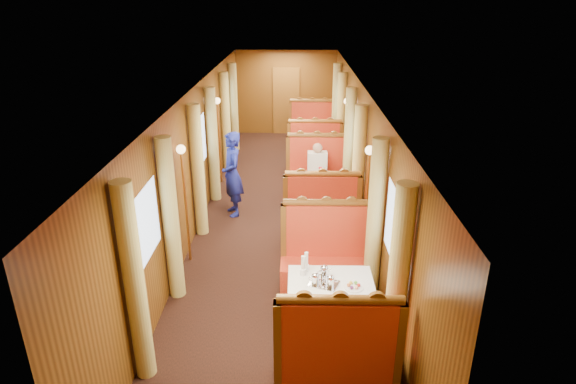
{
  "coord_description": "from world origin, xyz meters",
  "views": [
    {
      "loc": [
        0.31,
        -8.56,
        4.02
      ],
      "look_at": [
        0.19,
        -1.37,
        1.05
      ],
      "focal_mm": 30.0,
      "sensor_mm": 36.0,
      "label": 1
    }
  ],
  "objects_px": {
    "banquette_near_fwd": "(336,360)",
    "rose_vase_mid": "(320,171)",
    "table_far": "(313,145)",
    "tea_tray": "(324,284)",
    "banquette_far_fwd": "(314,155)",
    "banquette_mid_fwd": "(321,218)",
    "steward": "(232,174)",
    "teapot_right": "(330,283)",
    "fruit_plate": "(354,286)",
    "table_mid": "(318,197)",
    "rose_vase_far": "(312,124)",
    "table_near": "(330,306)",
    "banquette_mid_aft": "(317,177)",
    "banquette_near_aft": "(325,261)",
    "teapot_back": "(324,273)",
    "teapot_left": "(315,280)",
    "passenger": "(317,166)",
    "banquette_far_aft": "(312,133)"
  },
  "relations": [
    {
      "from": "banquette_near_aft",
      "to": "banquette_far_fwd",
      "type": "relative_size",
      "value": 1.0
    },
    {
      "from": "teapot_left",
      "to": "rose_vase_mid",
      "type": "xyz_separation_m",
      "value": [
        0.22,
        3.59,
        0.12
      ]
    },
    {
      "from": "banquette_near_fwd",
      "to": "banquette_near_aft",
      "type": "bearing_deg",
      "value": 90.0
    },
    {
      "from": "banquette_near_fwd",
      "to": "rose_vase_far",
      "type": "height_order",
      "value": "banquette_near_fwd"
    },
    {
      "from": "rose_vase_mid",
      "to": "steward",
      "type": "height_order",
      "value": "steward"
    },
    {
      "from": "teapot_right",
      "to": "fruit_plate",
      "type": "relative_size",
      "value": 0.64
    },
    {
      "from": "table_far",
      "to": "tea_tray",
      "type": "height_order",
      "value": "tea_tray"
    },
    {
      "from": "banquette_far_aft",
      "to": "teapot_back",
      "type": "distance_m",
      "value": 7.96
    },
    {
      "from": "banquette_mid_aft",
      "to": "steward",
      "type": "bearing_deg",
      "value": -149.48
    },
    {
      "from": "teapot_right",
      "to": "table_mid",
      "type": "bearing_deg",
      "value": 100.01
    },
    {
      "from": "banquette_near_fwd",
      "to": "rose_vase_mid",
      "type": "distance_m",
      "value": 4.54
    },
    {
      "from": "teapot_right",
      "to": "rose_vase_mid",
      "type": "relative_size",
      "value": 0.43
    },
    {
      "from": "teapot_left",
      "to": "teapot_right",
      "type": "bearing_deg",
      "value": -5.61
    },
    {
      "from": "banquette_far_fwd",
      "to": "rose_vase_mid",
      "type": "bearing_deg",
      "value": -89.5
    },
    {
      "from": "banquette_near_aft",
      "to": "rose_vase_far",
      "type": "xyz_separation_m",
      "value": [
        -0.02,
        5.98,
        0.5
      ]
    },
    {
      "from": "banquette_far_aft",
      "to": "fruit_plate",
      "type": "distance_m",
      "value": 8.17
    },
    {
      "from": "banquette_mid_aft",
      "to": "steward",
      "type": "xyz_separation_m",
      "value": [
        -1.66,
        -0.98,
        0.4
      ]
    },
    {
      "from": "banquette_near_fwd",
      "to": "rose_vase_mid",
      "type": "xyz_separation_m",
      "value": [
        0.02,
        4.51,
        0.5
      ]
    },
    {
      "from": "table_far",
      "to": "banquette_mid_fwd",
      "type": "bearing_deg",
      "value": -90.0
    },
    {
      "from": "banquette_near_aft",
      "to": "teapot_right",
      "type": "bearing_deg",
      "value": -90.74
    },
    {
      "from": "rose_vase_far",
      "to": "steward",
      "type": "bearing_deg",
      "value": -115.27
    },
    {
      "from": "banquette_near_fwd",
      "to": "banquette_mid_fwd",
      "type": "relative_size",
      "value": 1.0
    },
    {
      "from": "banquette_mid_fwd",
      "to": "teapot_back",
      "type": "xyz_separation_m",
      "value": [
        -0.08,
        -2.42,
        0.39
      ]
    },
    {
      "from": "fruit_plate",
      "to": "rose_vase_mid",
      "type": "relative_size",
      "value": 0.67
    },
    {
      "from": "banquette_near_fwd",
      "to": "banquette_mid_fwd",
      "type": "bearing_deg",
      "value": 90.0
    },
    {
      "from": "banquette_near_aft",
      "to": "banquette_far_aft",
      "type": "xyz_separation_m",
      "value": [
        0.0,
        7.0,
        0.0
      ]
    },
    {
      "from": "teapot_right",
      "to": "steward",
      "type": "xyz_separation_m",
      "value": [
        -1.64,
        3.68,
        0.01
      ]
    },
    {
      "from": "table_far",
      "to": "banquette_far_aft",
      "type": "bearing_deg",
      "value": 90.0
    },
    {
      "from": "steward",
      "to": "rose_vase_mid",
      "type": "bearing_deg",
      "value": 68.16
    },
    {
      "from": "steward",
      "to": "teapot_back",
      "type": "bearing_deg",
      "value": 4.08
    },
    {
      "from": "table_mid",
      "to": "steward",
      "type": "relative_size",
      "value": 0.64
    },
    {
      "from": "table_far",
      "to": "fruit_plate",
      "type": "xyz_separation_m",
      "value": [
        0.26,
        -7.14,
        0.39
      ]
    },
    {
      "from": "table_near",
      "to": "banquette_mid_aft",
      "type": "relative_size",
      "value": 0.78
    },
    {
      "from": "banquette_near_aft",
      "to": "teapot_right",
      "type": "relative_size",
      "value": 8.72
    },
    {
      "from": "teapot_right",
      "to": "rose_vase_far",
      "type": "xyz_separation_m",
      "value": [
        -0.01,
        7.13,
        0.11
      ]
    },
    {
      "from": "banquette_mid_fwd",
      "to": "rose_vase_far",
      "type": "relative_size",
      "value": 3.72
    },
    {
      "from": "banquette_far_fwd",
      "to": "teapot_back",
      "type": "height_order",
      "value": "banquette_far_fwd"
    },
    {
      "from": "teapot_right",
      "to": "steward",
      "type": "bearing_deg",
      "value": 124.28
    },
    {
      "from": "teapot_back",
      "to": "teapot_right",
      "type": "bearing_deg",
      "value": -94.61
    },
    {
      "from": "banquette_mid_fwd",
      "to": "teapot_left",
      "type": "relative_size",
      "value": 8.83
    },
    {
      "from": "table_far",
      "to": "fruit_plate",
      "type": "bearing_deg",
      "value": -87.88
    },
    {
      "from": "rose_vase_mid",
      "to": "steward",
      "type": "relative_size",
      "value": 0.22
    },
    {
      "from": "steward",
      "to": "teapot_right",
      "type": "bearing_deg",
      "value": 3.68
    },
    {
      "from": "banquette_far_fwd",
      "to": "teapot_back",
      "type": "relative_size",
      "value": 8.1
    },
    {
      "from": "table_near",
      "to": "teapot_left",
      "type": "bearing_deg",
      "value": -155.09
    },
    {
      "from": "table_mid",
      "to": "rose_vase_far",
      "type": "bearing_deg",
      "value": 90.39
    },
    {
      "from": "steward",
      "to": "passenger",
      "type": "relative_size",
      "value": 2.17
    },
    {
      "from": "banquette_mid_aft",
      "to": "rose_vase_mid",
      "type": "height_order",
      "value": "banquette_mid_aft"
    },
    {
      "from": "banquette_far_fwd",
      "to": "banquette_mid_fwd",
      "type": "bearing_deg",
      "value": -90.0
    },
    {
      "from": "banquette_near_fwd",
      "to": "tea_tray",
      "type": "bearing_deg",
      "value": 95.44
    }
  ]
}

